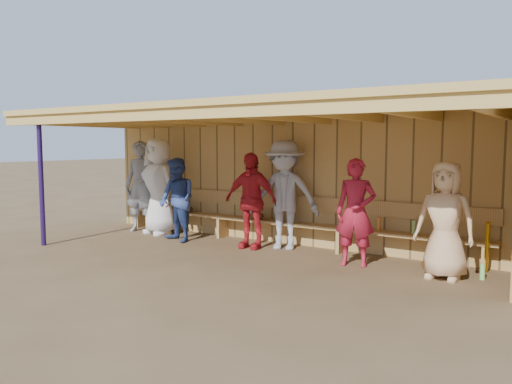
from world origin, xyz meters
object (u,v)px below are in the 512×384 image
(player_c, at_px, (177,200))
(player_d, at_px, (251,200))
(player_g, at_px, (356,212))
(bench, at_px, (278,216))
(player_a, at_px, (141,186))
(player_h, at_px, (445,220))
(player_b, at_px, (158,186))
(player_e, at_px, (284,195))

(player_c, relative_size, player_d, 0.94)
(player_g, bearing_deg, bench, 142.16)
(player_a, height_order, player_h, player_a)
(player_a, distance_m, bench, 3.25)
(player_g, height_order, bench, player_g)
(bench, bearing_deg, player_g, -22.75)
(player_a, xyz_separation_m, player_h, (6.37, -0.36, -0.15))
(player_a, distance_m, player_b, 0.55)
(player_a, height_order, player_e, player_e)
(player_c, relative_size, player_e, 0.83)
(player_h, bearing_deg, player_e, 173.07)
(player_c, distance_m, bench, 1.98)
(player_d, relative_size, bench, 0.23)
(player_b, height_order, player_e, player_b)
(player_c, distance_m, player_g, 3.60)
(player_c, distance_m, player_d, 1.54)
(player_e, height_order, player_g, player_e)
(player_d, height_order, player_e, player_e)
(bench, bearing_deg, player_e, -45.28)
(player_d, height_order, bench, player_d)
(player_b, xyz_separation_m, player_e, (2.94, 0.17, -0.02))
(player_a, distance_m, player_g, 5.04)
(player_b, bearing_deg, player_g, 7.06)
(player_d, distance_m, player_g, 2.11)
(player_e, bearing_deg, player_c, 176.59)
(player_h, bearing_deg, bench, 168.73)
(player_a, height_order, player_g, player_a)
(player_b, relative_size, player_c, 1.23)
(player_e, distance_m, bench, 0.62)
(player_b, bearing_deg, player_a, -171.47)
(player_c, bearing_deg, player_d, 27.56)
(player_c, bearing_deg, player_g, 17.70)
(player_b, height_order, player_d, player_b)
(player_a, bearing_deg, player_g, -20.98)
(player_b, height_order, player_h, player_b)
(player_e, relative_size, player_h, 1.18)
(player_b, xyz_separation_m, player_c, (0.88, -0.40, -0.19))
(player_a, distance_m, player_h, 6.38)
(player_c, height_order, bench, player_c)
(player_g, bearing_deg, player_h, -16.60)
(player_b, height_order, bench, player_b)
(player_e, distance_m, player_h, 2.93)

